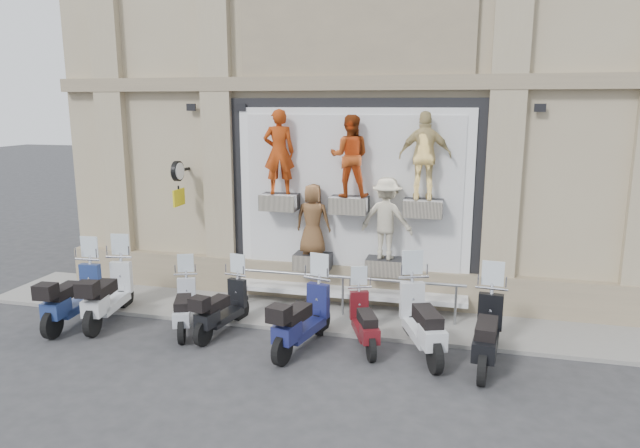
# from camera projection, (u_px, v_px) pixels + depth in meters

# --- Properties ---
(ground) EXTENTS (90.00, 90.00, 0.00)m
(ground) POSITION_uv_depth(u_px,v_px,m) (319.00, 358.00, 10.12)
(ground) COLOR #2F2F32
(ground) RESTS_ON ground
(sidewalk) EXTENTS (16.00, 2.20, 0.08)m
(sidewalk) POSITION_uv_depth(u_px,v_px,m) (344.00, 315.00, 12.10)
(sidewalk) COLOR gray
(sidewalk) RESTS_ON ground
(building) EXTENTS (14.00, 8.60, 12.00)m
(building) POSITION_uv_depth(u_px,v_px,m) (382.00, 45.00, 15.52)
(building) COLOR tan
(building) RESTS_ON ground
(shop_vitrine) EXTENTS (5.60, 0.85, 4.30)m
(shop_vitrine) POSITION_uv_depth(u_px,v_px,m) (355.00, 198.00, 12.19)
(shop_vitrine) COLOR black
(shop_vitrine) RESTS_ON ground
(guard_rail) EXTENTS (5.06, 0.10, 0.93)m
(guard_rail) POSITION_uv_depth(u_px,v_px,m) (343.00, 297.00, 11.92)
(guard_rail) COLOR #9EA0A5
(guard_rail) RESTS_ON ground
(clock_sign_bracket) EXTENTS (0.10, 0.80, 1.02)m
(clock_sign_bracket) POSITION_uv_depth(u_px,v_px,m) (178.00, 178.00, 12.81)
(clock_sign_bracket) COLOR black
(clock_sign_bracket) RESTS_ON ground
(scooter_a) EXTENTS (0.75, 2.11, 1.69)m
(scooter_a) POSITION_uv_depth(u_px,v_px,m) (73.00, 284.00, 11.54)
(scooter_a) COLOR navy
(scooter_a) RESTS_ON ground
(scooter_b) EXTENTS (0.94, 2.18, 1.71)m
(scooter_b) POSITION_uv_depth(u_px,v_px,m) (108.00, 282.00, 11.65)
(scooter_b) COLOR silver
(scooter_b) RESTS_ON ground
(scooter_c) EXTENTS (1.11, 1.82, 1.42)m
(scooter_c) POSITION_uv_depth(u_px,v_px,m) (184.00, 296.00, 11.22)
(scooter_c) COLOR #AEB2BC
(scooter_c) RESTS_ON ground
(scooter_d) EXTENTS (0.83, 1.87, 1.46)m
(scooter_d) POSITION_uv_depth(u_px,v_px,m) (222.00, 297.00, 11.09)
(scooter_d) COLOR black
(scooter_d) RESTS_ON ground
(scooter_e) EXTENTS (1.04, 2.12, 1.66)m
(scooter_e) POSITION_uv_depth(u_px,v_px,m) (303.00, 306.00, 10.34)
(scooter_e) COLOR #161B50
(scooter_e) RESTS_ON ground
(scooter_f) EXTENTS (1.08, 1.77, 1.39)m
(scooter_f) POSITION_uv_depth(u_px,v_px,m) (364.00, 311.00, 10.47)
(scooter_f) COLOR #510D13
(scooter_f) RESTS_ON ground
(scooter_g) EXTENTS (1.36, 2.23, 1.74)m
(scooter_g) POSITION_uv_depth(u_px,v_px,m) (422.00, 307.00, 10.15)
(scooter_g) COLOR silver
(scooter_g) RESTS_ON ground
(scooter_h) EXTENTS (0.82, 2.13, 1.68)m
(scooter_h) POSITION_uv_depth(u_px,v_px,m) (488.00, 319.00, 9.68)
(scooter_h) COLOR black
(scooter_h) RESTS_ON ground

